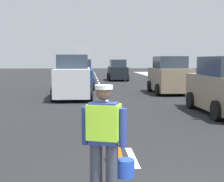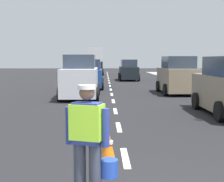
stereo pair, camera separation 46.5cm
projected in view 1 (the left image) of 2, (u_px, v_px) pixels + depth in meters
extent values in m
plane|color=black|center=(100.00, 86.00, 24.83)|extent=(96.00, 96.00, 0.00)
cube|color=silver|center=(132.00, 157.00, 6.66)|extent=(0.14, 1.40, 0.01)
cube|color=silver|center=(119.00, 127.00, 9.64)|extent=(0.14, 1.40, 0.01)
cube|color=silver|center=(111.00, 111.00, 12.62)|extent=(0.14, 1.40, 0.01)
cube|color=silver|center=(107.00, 101.00, 15.59)|extent=(0.14, 1.40, 0.01)
cube|color=silver|center=(104.00, 94.00, 18.57)|extent=(0.14, 1.40, 0.01)
cube|color=silver|center=(102.00, 90.00, 21.55)|extent=(0.14, 1.40, 0.01)
cube|color=silver|center=(100.00, 86.00, 24.53)|extent=(0.14, 1.40, 0.01)
cube|color=silver|center=(99.00, 83.00, 27.50)|extent=(0.14, 1.40, 0.01)
cube|color=silver|center=(98.00, 81.00, 30.48)|extent=(0.14, 1.40, 0.01)
cube|color=silver|center=(97.00, 79.00, 33.46)|extent=(0.14, 1.40, 0.01)
cube|color=silver|center=(96.00, 77.00, 36.44)|extent=(0.14, 1.40, 0.01)
cube|color=silver|center=(96.00, 76.00, 39.41)|extent=(0.14, 1.40, 0.01)
cube|color=silver|center=(95.00, 75.00, 42.39)|extent=(0.14, 1.40, 0.01)
cube|color=silver|center=(95.00, 74.00, 45.37)|extent=(0.14, 1.40, 0.01)
cube|color=silver|center=(94.00, 73.00, 48.35)|extent=(0.14, 1.40, 0.01)
cube|color=silver|center=(94.00, 72.00, 51.32)|extent=(0.14, 1.40, 0.01)
cylinder|color=#383D4C|center=(96.00, 171.00, 4.70)|extent=(0.18, 0.18, 0.82)
cylinder|color=#383D4C|center=(112.00, 172.00, 4.64)|extent=(0.18, 0.18, 0.82)
cube|color=navy|center=(104.00, 123.00, 4.60)|extent=(0.46, 0.36, 0.60)
cube|color=#A5EA33|center=(104.00, 122.00, 4.60)|extent=(0.53, 0.41, 0.51)
cylinder|color=navy|center=(85.00, 126.00, 4.67)|extent=(0.11, 0.11, 0.55)
cylinder|color=navy|center=(123.00, 128.00, 4.53)|extent=(0.11, 0.11, 0.55)
sphere|color=brown|center=(104.00, 93.00, 4.55)|extent=(0.22, 0.22, 0.22)
cylinder|color=silver|center=(104.00, 87.00, 4.55)|extent=(0.26, 0.26, 0.06)
cylinder|color=#2347B7|center=(126.00, 168.00, 4.69)|extent=(0.26, 0.26, 0.26)
cube|color=black|center=(116.00, 160.00, 6.43)|extent=(0.36, 0.36, 0.03)
cone|color=orange|center=(116.00, 144.00, 6.40)|extent=(0.30, 0.30, 0.65)
cylinder|color=white|center=(116.00, 142.00, 6.40)|extent=(0.20, 0.20, 0.06)
cube|color=black|center=(83.00, 68.00, 41.36)|extent=(1.90, 4.60, 1.56)
cube|color=#2D3847|center=(83.00, 59.00, 42.04)|extent=(1.67, 1.61, 0.70)
cube|color=silver|center=(83.00, 54.00, 40.39)|extent=(1.81, 2.53, 1.80)
cylinder|color=black|center=(91.00, 73.00, 40.07)|extent=(0.22, 0.68, 0.68)
cylinder|color=black|center=(75.00, 73.00, 39.93)|extent=(0.22, 0.68, 0.68)
cylinder|color=black|center=(90.00, 72.00, 42.90)|extent=(0.22, 0.68, 0.68)
cylinder|color=black|center=(76.00, 72.00, 42.76)|extent=(0.22, 0.68, 0.68)
cube|color=gray|center=(224.00, 92.00, 11.97)|extent=(1.62, 4.33, 1.26)
cylinder|color=black|center=(191.00, 100.00, 13.29)|extent=(0.22, 0.68, 0.68)
cylinder|color=black|center=(217.00, 111.00, 10.62)|extent=(0.22, 0.68, 0.68)
cube|color=#1E4799|center=(80.00, 78.00, 22.29)|extent=(1.82, 4.02, 1.14)
cube|color=#2D3847|center=(79.00, 64.00, 22.30)|extent=(1.60, 2.21, 0.70)
cylinder|color=black|center=(93.00, 85.00, 21.16)|extent=(0.22, 0.68, 0.68)
cylinder|color=black|center=(65.00, 85.00, 21.02)|extent=(0.22, 0.68, 0.68)
cylinder|color=black|center=(93.00, 82.00, 23.63)|extent=(0.22, 0.68, 0.68)
cylinder|color=black|center=(67.00, 82.00, 23.50)|extent=(0.22, 0.68, 0.68)
cube|color=black|center=(118.00, 73.00, 31.15)|extent=(1.63, 4.25, 1.13)
cube|color=#2D3847|center=(118.00, 63.00, 30.95)|extent=(1.44, 2.34, 0.70)
cylinder|color=black|center=(108.00, 76.00, 32.44)|extent=(0.22, 0.68, 0.68)
cylinder|color=black|center=(125.00, 76.00, 32.56)|extent=(0.22, 0.68, 0.68)
cylinder|color=black|center=(110.00, 78.00, 29.82)|extent=(0.22, 0.68, 0.68)
cylinder|color=black|center=(128.00, 77.00, 29.94)|extent=(0.22, 0.68, 0.68)
cube|color=silver|center=(73.00, 82.00, 16.79)|extent=(1.75, 4.29, 1.38)
cube|color=#2D3847|center=(73.00, 62.00, 16.79)|extent=(1.54, 2.36, 0.70)
cylinder|color=black|center=(91.00, 94.00, 15.59)|extent=(0.22, 0.68, 0.68)
cylinder|color=black|center=(53.00, 95.00, 15.46)|extent=(0.22, 0.68, 0.68)
cylinder|color=black|center=(90.00, 89.00, 18.22)|extent=(0.22, 0.68, 0.68)
cylinder|color=black|center=(58.00, 89.00, 18.09)|extent=(0.22, 0.68, 0.68)
cube|color=gray|center=(169.00, 79.00, 19.19)|extent=(1.84, 3.92, 1.33)
cube|color=#2D3847|center=(170.00, 62.00, 18.99)|extent=(1.62, 2.15, 0.70)
cylinder|color=black|center=(150.00, 86.00, 20.38)|extent=(0.22, 0.68, 0.68)
cylinder|color=black|center=(179.00, 86.00, 20.51)|extent=(0.22, 0.68, 0.68)
cylinder|color=black|center=(158.00, 90.00, 17.97)|extent=(0.22, 0.68, 0.68)
cylinder|color=black|center=(191.00, 89.00, 18.10)|extent=(0.22, 0.68, 0.68)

